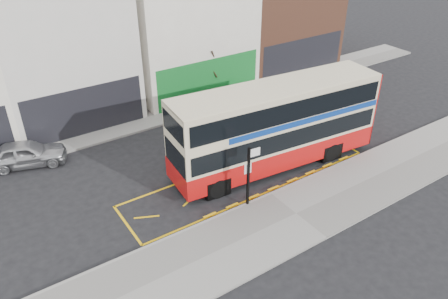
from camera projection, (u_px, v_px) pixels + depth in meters
ground at (266, 192)px, 22.56m from camera, size 120.00×120.00×0.00m
pavement at (296, 214)px, 20.89m from camera, size 40.00×4.00×0.15m
kerb at (271, 194)px, 22.26m from camera, size 40.00×0.15×0.15m
far_pavement at (167, 112)px, 30.35m from camera, size 50.00×3.00×0.15m
road_markings at (248, 177)px, 23.70m from camera, size 14.00×3.40×0.01m
terrace_left at (56, 37)px, 27.86m from camera, size 8.00×8.01×11.80m
terrace_green_shop at (180, 20)px, 32.27m from camera, size 9.00×8.01×11.30m
terrace_right at (274, 11)px, 36.82m from camera, size 9.00×8.01×10.30m
double_decker_bus at (277, 125)px, 23.57m from camera, size 12.10×3.83×4.75m
bus_stop_post at (250, 171)px, 20.53m from camera, size 0.79×0.17×3.20m
car_silver at (26, 154)px, 24.40m from camera, size 4.62×2.97×1.46m
car_grey at (203, 109)px, 29.62m from camera, size 3.91×2.25×1.22m
car_white at (249, 95)px, 31.32m from camera, size 5.17×2.77×1.42m
street_tree_right at (208, 54)px, 31.02m from camera, size 2.26×2.26×4.88m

